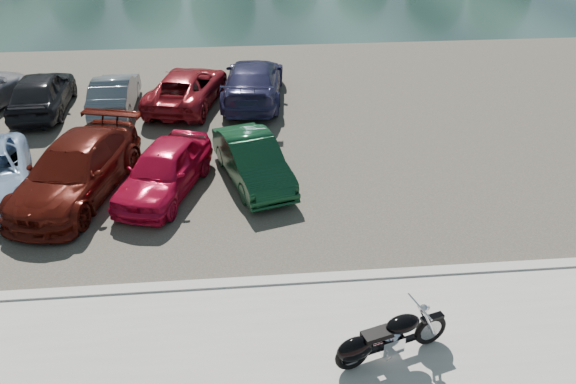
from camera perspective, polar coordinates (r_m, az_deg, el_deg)
ground at (r=11.16m, az=4.07°, el=-15.71°), size 200.00×200.00×0.00m
kerb at (r=12.55m, az=2.69°, el=-8.87°), size 60.00×0.30×0.14m
parking_lot at (r=20.27m, az=-0.65°, el=7.47°), size 60.00×18.00×0.04m
motorcycle at (r=10.67m, az=9.55°, el=-14.61°), size 2.27×1.00×1.05m
car_3 at (r=16.28m, az=-20.73°, el=2.12°), size 3.34×5.55×1.50m
car_4 at (r=15.73m, az=-12.49°, el=2.22°), size 2.83×4.34×1.38m
car_5 at (r=15.97m, az=-3.61°, el=3.23°), size 2.41×4.15×1.29m
car_8 at (r=22.43m, az=-23.75°, el=9.29°), size 1.97×4.44×1.49m
car_9 at (r=21.69m, az=-17.19°, el=9.57°), size 1.43×3.93×1.29m
car_10 at (r=21.55m, az=-10.22°, el=10.39°), size 3.26×5.15×1.32m
car_11 at (r=21.65m, az=-3.55°, el=11.21°), size 2.72×5.48×1.53m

